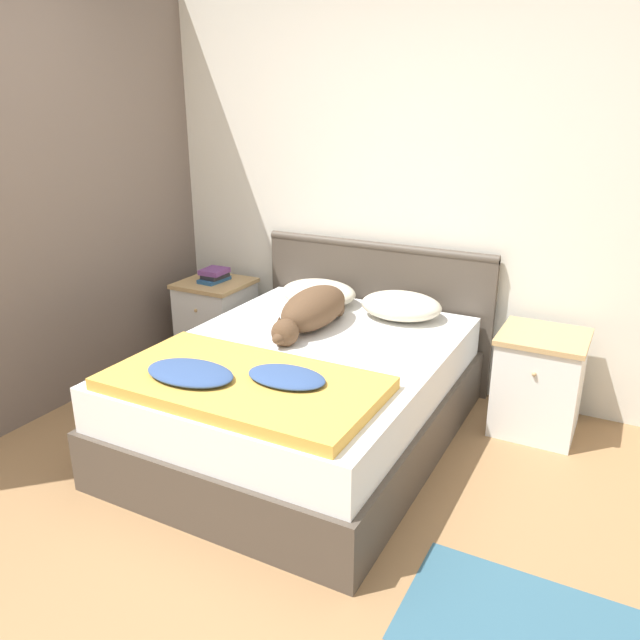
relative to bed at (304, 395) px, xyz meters
name	(u,v)px	position (x,y,z in m)	size (l,w,h in m)	color
ground_plane	(175,554)	(-0.01, -1.08, -0.27)	(16.00, 16.00, 0.00)	#997047
wall_back	(381,186)	(-0.01, 1.05, 1.01)	(9.00, 0.06, 2.55)	silver
wall_side_left	(74,191)	(-1.55, -0.03, 1.01)	(0.06, 3.10, 2.55)	#706056
bed	(304,395)	(0.00, 0.00, 0.00)	(1.49, 1.91, 0.54)	#4C4238
headboard	(375,307)	(0.00, 0.98, 0.22)	(1.57, 0.06, 0.93)	#4C4238
nightstand_left	(217,320)	(-1.12, 0.71, 0.03)	(0.47, 0.46, 0.58)	white
nightstand_right	(538,382)	(1.12, 0.71, 0.03)	(0.47, 0.46, 0.58)	white
pillow_left	(319,293)	(-0.28, 0.71, 0.35)	(0.49, 0.40, 0.15)	beige
pillow_right	(401,306)	(0.28, 0.71, 0.35)	(0.49, 0.40, 0.15)	beige
quilt	(241,382)	(-0.01, -0.57, 0.31)	(1.26, 0.69, 0.10)	gold
dog	(312,310)	(-0.11, 0.30, 0.39)	(0.28, 0.82, 0.23)	brown
book_stack	(214,275)	(-1.12, 0.72, 0.36)	(0.16, 0.23, 0.09)	#285689
rug	(533,630)	(1.38, -0.80, -0.26)	(0.93, 0.57, 0.00)	#335B70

